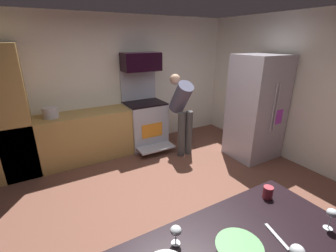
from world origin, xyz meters
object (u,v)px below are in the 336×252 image
at_px(wine_glass_mid, 332,214).
at_px(stock_pot, 50,112).
at_px(refrigerator, 256,108).
at_px(mixing_bowl_large, 239,251).
at_px(oven_range, 145,123).
at_px(microwave, 141,62).
at_px(mug_coffee, 268,192).
at_px(person_cook, 182,109).
at_px(wine_glass_near, 176,231).
at_px(wine_glass_far, 297,252).

relative_size(wine_glass_mid, stock_pot, 0.66).
xyz_separation_m(refrigerator, mixing_bowl_large, (-2.59, -2.09, -0.01)).
xyz_separation_m(oven_range, microwave, (0.00, 0.09, 1.22)).
xyz_separation_m(mug_coffee, stock_pot, (-1.38, 3.23, 0.04)).
height_order(person_cook, mixing_bowl_large, person_cook).
bearing_deg(mug_coffee, stock_pot, 113.13).
distance_m(wine_glass_near, wine_glass_mid, 1.08).
bearing_deg(mug_coffee, wine_glass_mid, -79.68).
relative_size(person_cook, stock_pot, 6.08).
distance_m(wine_glass_mid, stock_pot, 3.96).
bearing_deg(wine_glass_near, oven_range, 68.98).
xyz_separation_m(person_cook, wine_glass_near, (-1.74, -2.60, 0.10)).
height_order(mixing_bowl_large, wine_glass_far, wine_glass_far).
xyz_separation_m(refrigerator, wine_glass_mid, (-1.88, -2.24, 0.07)).
bearing_deg(person_cook, wine_glass_mid, -103.88).
bearing_deg(microwave, wine_glass_far, -101.07).
bearing_deg(wine_glass_mid, person_cook, 76.12).
distance_m(refrigerator, mixing_bowl_large, 3.33).
distance_m(microwave, wine_glass_far, 3.96).
bearing_deg(stock_pot, mixing_bowl_large, -77.98).
bearing_deg(wine_glass_near, wine_glass_mid, -22.96).
distance_m(refrigerator, wine_glass_far, 3.31).
bearing_deg(mixing_bowl_large, microwave, 75.00).
height_order(oven_range, person_cook, oven_range).
xyz_separation_m(wine_glass_mid, wine_glass_far, (-0.49, -0.07, 0.00)).
bearing_deg(mixing_bowl_large, wine_glass_near, 136.14).
relative_size(microwave, wine_glass_mid, 4.49).
height_order(refrigerator, mug_coffee, refrigerator).
height_order(person_cook, stock_pot, person_cook).
relative_size(wine_glass_far, mug_coffee, 1.64).
bearing_deg(wine_glass_near, wine_glass_far, -44.32).
bearing_deg(microwave, refrigerator, -43.03).
distance_m(wine_glass_near, wine_glass_far, 0.70).
distance_m(refrigerator, stock_pot, 3.64).
height_order(wine_glass_far, mug_coffee, wine_glass_far).
bearing_deg(oven_range, mug_coffee, -95.93).
distance_m(wine_glass_near, mug_coffee, 0.91).
height_order(microwave, mug_coffee, microwave).
relative_size(refrigerator, mixing_bowl_large, 6.67).
bearing_deg(microwave, mixing_bowl_large, -105.00).
distance_m(microwave, person_cook, 1.21).
xyz_separation_m(microwave, wine_glass_far, (-0.75, -3.82, -0.71)).
height_order(mixing_bowl_large, wine_glass_near, wine_glass_near).
bearing_deg(wine_glass_mid, microwave, 86.12).
bearing_deg(wine_glass_far, wine_glass_near, 135.68).
height_order(wine_glass_mid, stock_pot, stock_pot).
distance_m(refrigerator, wine_glass_near, 3.40).
xyz_separation_m(oven_range, wine_glass_far, (-0.75, -3.73, 0.51)).
relative_size(oven_range, person_cook, 1.02).
height_order(oven_range, refrigerator, refrigerator).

